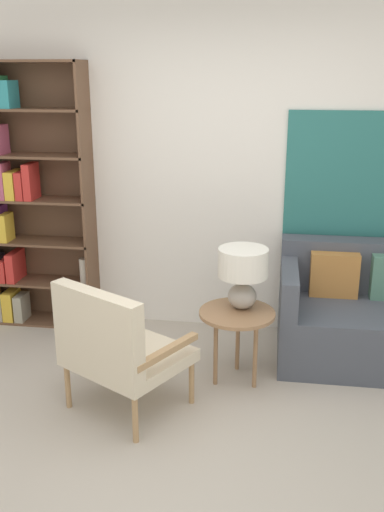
{
  "coord_description": "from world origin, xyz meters",
  "views": [
    {
      "loc": [
        0.44,
        -2.48,
        2.07
      ],
      "look_at": [
        -0.08,
        1.09,
        0.9
      ],
      "focal_mm": 40.0,
      "sensor_mm": 36.0,
      "label": 1
    }
  ],
  "objects_px": {
    "armchair": "(115,345)",
    "table_lamp": "(243,270)",
    "bookshelf": "(17,198)",
    "side_table": "(237,319)"
  },
  "relations": [
    {
      "from": "bookshelf",
      "to": "table_lamp",
      "type": "relative_size",
      "value": 5.05
    },
    {
      "from": "armchair",
      "to": "side_table",
      "type": "xyz_separation_m",
      "value": [
        0.71,
        0.52,
        -0.01
      ]
    },
    {
      "from": "bookshelf",
      "to": "table_lamp",
      "type": "bearing_deg",
      "value": -20.08
    },
    {
      "from": "side_table",
      "to": "table_lamp",
      "type": "bearing_deg",
      "value": 67.63
    },
    {
      "from": "armchair",
      "to": "table_lamp",
      "type": "xyz_separation_m",
      "value": [
        0.74,
        0.59,
        0.31
      ]
    },
    {
      "from": "bookshelf",
      "to": "side_table",
      "type": "relative_size",
      "value": 4.14
    },
    {
      "from": "armchair",
      "to": "table_lamp",
      "type": "relative_size",
      "value": 2.08
    },
    {
      "from": "side_table",
      "to": "table_lamp",
      "type": "relative_size",
      "value": 1.22
    },
    {
      "from": "bookshelf",
      "to": "table_lamp",
      "type": "height_order",
      "value": "bookshelf"
    },
    {
      "from": "bookshelf",
      "to": "armchair",
      "type": "bearing_deg",
      "value": -47.88
    }
  ]
}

